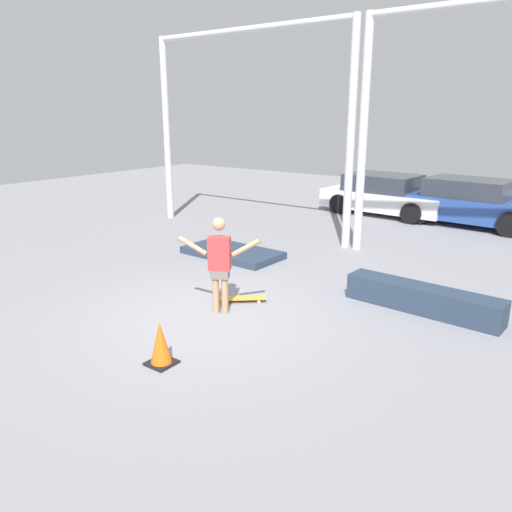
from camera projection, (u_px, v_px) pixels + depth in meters
name	position (u px, v px, depth m)	size (l,w,h in m)	color
ground_plane	(209.00, 315.00, 8.31)	(36.00, 36.00, 0.00)	gray
skateboarder	(220.00, 261.00, 8.14)	(1.24, 0.73, 1.63)	tan
skateboard	(243.00, 298.00, 8.87)	(0.76, 0.69, 0.08)	gold
grind_box	(422.00, 299.00, 8.41)	(2.62, 0.49, 0.44)	#28384C
manual_pad	(232.00, 253.00, 11.70)	(2.30, 1.19, 0.16)	#28384C
canopy_support_left	(247.00, 107.00, 13.31)	(6.38, 0.20, 5.37)	silver
parked_car_white	(385.00, 195.00, 16.35)	(4.14, 2.16, 1.30)	white
parked_car_blue	(471.00, 203.00, 14.72)	(4.26, 2.11, 1.37)	#284793
traffic_cone	(161.00, 344.00, 6.61)	(0.36, 0.36, 0.61)	black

